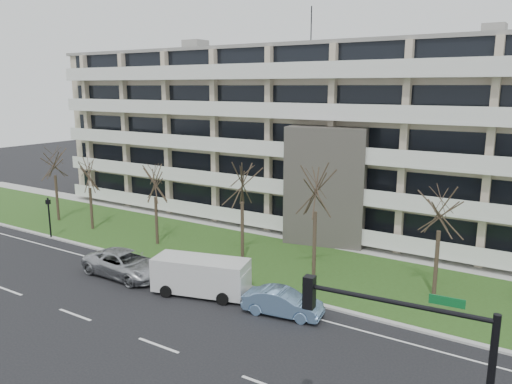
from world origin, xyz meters
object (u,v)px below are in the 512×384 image
Objects in this scene: blue_sedan at (283,302)px; pedestrian_signal at (49,213)px; silver_pickup at (126,264)px; white_van at (202,273)px; traffic_signal at (419,368)px.

pedestrian_signal is (-22.38, 1.98, 1.41)m from blue_sedan.
silver_pickup is 5.94m from white_van.
pedestrian_signal is at bearing 157.76° from white_van.
traffic_signal reaches higher than blue_sedan.
silver_pickup is at bearing 83.69° from blue_sedan.
pedestrian_signal is (-17.07, 2.13, 0.83)m from white_van.
pedestrian_signal reaches higher than blue_sedan.
blue_sedan is at bearing -85.81° from silver_pickup.
silver_pickup is 11.24m from blue_sedan.
pedestrian_signal reaches higher than silver_pickup.
blue_sedan is 0.66× the size of traffic_signal.
white_van is at bearing -22.61° from pedestrian_signal.
pedestrian_signal is (-11.16, 2.52, 1.30)m from silver_pickup.
silver_pickup is 1.38× the size of blue_sedan.
silver_pickup reaches higher than blue_sedan.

